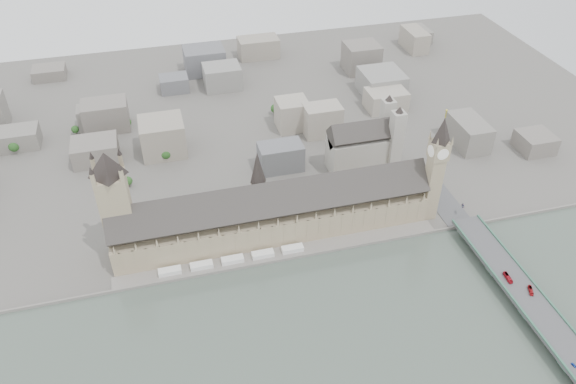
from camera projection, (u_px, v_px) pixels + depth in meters
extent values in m
plane|color=#595651|center=(279.00, 249.00, 466.65)|extent=(900.00, 900.00, 0.00)
cube|color=slate|center=(283.00, 260.00, 454.24)|extent=(600.00, 1.50, 3.00)
cube|color=slate|center=(281.00, 254.00, 460.29)|extent=(270.00, 15.00, 2.00)
cube|color=white|center=(170.00, 271.00, 440.51)|extent=(18.00, 7.00, 4.00)
cube|color=white|center=(202.00, 265.00, 445.60)|extent=(18.00, 7.00, 4.00)
cube|color=white|center=(233.00, 260.00, 450.70)|extent=(18.00, 7.00, 4.00)
cube|color=white|center=(263.00, 254.00, 455.79)|extent=(18.00, 7.00, 4.00)
cube|color=white|center=(292.00, 249.00, 460.89)|extent=(18.00, 7.00, 4.00)
cube|color=tan|center=(273.00, 222.00, 474.37)|extent=(265.00, 40.00, 25.00)
cube|color=#322F2C|center=(272.00, 201.00, 460.62)|extent=(265.00, 40.73, 40.73)
cube|color=tan|center=(432.00, 188.00, 482.03)|extent=(12.00, 12.00, 62.00)
cube|color=gray|center=(439.00, 150.00, 458.29)|extent=(14.00, 14.00, 16.00)
cylinder|color=white|center=(447.00, 149.00, 459.75)|extent=(0.60, 10.00, 10.00)
cylinder|color=white|center=(431.00, 151.00, 456.82)|extent=(0.60, 10.00, 10.00)
cylinder|color=white|center=(435.00, 145.00, 463.81)|extent=(10.00, 0.60, 10.00)
cylinder|color=white|center=(443.00, 155.00, 452.77)|extent=(10.00, 0.60, 10.00)
cone|color=#2B2422|center=(443.00, 130.00, 446.72)|extent=(17.00, 17.00, 22.00)
cylinder|color=gold|center=(446.00, 114.00, 438.19)|extent=(1.00, 1.00, 6.00)
sphere|color=gold|center=(447.00, 110.00, 436.06)|extent=(2.00, 2.00, 2.00)
cone|color=gray|center=(445.00, 132.00, 457.29)|extent=(2.40, 2.40, 8.00)
cone|color=gray|center=(430.00, 134.00, 454.64)|extent=(2.40, 2.40, 8.00)
cone|color=gray|center=(453.00, 140.00, 447.32)|extent=(2.40, 2.40, 8.00)
cone|color=gray|center=(438.00, 143.00, 444.67)|extent=(2.40, 2.40, 8.00)
cube|color=tan|center=(119.00, 217.00, 437.36)|extent=(23.00, 23.00, 80.00)
cone|color=#2B2422|center=(106.00, 164.00, 406.92)|extent=(30.00, 30.00, 20.00)
cylinder|color=gray|center=(259.00, 191.00, 458.36)|extent=(12.00, 12.00, 20.00)
cone|color=#2B2422|center=(258.00, 167.00, 443.75)|extent=(13.00, 13.00, 28.00)
cube|color=#474749|center=(511.00, 282.00, 429.47)|extent=(25.00, 325.00, 10.25)
cube|color=gray|center=(358.00, 153.00, 550.53)|extent=(60.00, 28.00, 34.00)
cube|color=#322F2C|center=(360.00, 134.00, 537.13)|extent=(60.00, 28.28, 28.28)
cube|color=gray|center=(386.00, 129.00, 557.12)|extent=(12.00, 12.00, 64.00)
cube|color=gray|center=(395.00, 142.00, 538.72)|extent=(12.00, 12.00, 64.00)
imported|color=red|center=(508.00, 277.00, 424.44)|extent=(3.57, 11.42, 3.13)
imported|color=#B0161B|center=(531.00, 290.00, 414.40)|extent=(5.75, 9.72, 2.67)
imported|color=#1B40B0|center=(574.00, 365.00, 363.82)|extent=(2.07, 3.93, 1.28)
imported|color=gray|center=(463.00, 206.00, 494.51)|extent=(3.91, 5.45, 1.46)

